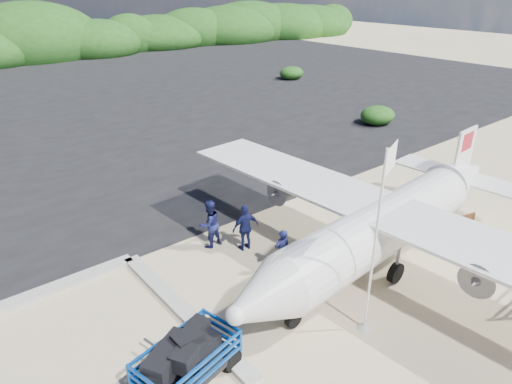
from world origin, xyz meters
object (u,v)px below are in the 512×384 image
Objects in this scene: crew_b at (209,224)px; aircraft_large at (224,94)px; flagpole at (364,328)px; crew_c at (245,227)px; signboard at (455,244)px; baggage_cart at (190,382)px; crew_a at (282,251)px.

aircraft_large is (14.84, 19.98, -0.93)m from crew_b.
crew_b is at bearing 98.08° from flagpole.
flagpole reaches higher than aircraft_large.
aircraft_large reaches higher than crew_c.
flagpole is 29.91m from aircraft_large.
flagpole is at bearing 97.97° from crew_c.
signboard is 0.83× the size of crew_c.
crew_c reaches higher than signboard.
aircraft_large is at bearing 62.26° from flagpole.
baggage_cart is 1.71× the size of crew_a.
flagpole reaches higher than baggage_cart.
crew_b is 24.91m from aircraft_large.
crew_b is at bearing -62.68° from crew_a.
flagpole is at bearing -29.66° from baggage_cart.
crew_a is 0.87× the size of crew_b.
baggage_cart is 0.50× the size of flagpole.
baggage_cart is 1.84× the size of signboard.
baggage_cart is at bearing 49.13° from aircraft_large.
baggage_cart is 31.27m from aircraft_large.
flagpole is 6.62m from crew_b.
crew_a is at bearing 103.83° from crew_b.
flagpole reaches higher than crew_c.
crew_a reaches higher than signboard.
crew_a is (-6.27, 2.84, 0.80)m from signboard.
signboard is 0.09× the size of aircraft_large.
crew_b reaches higher than signboard.
crew_a is (0.04, 3.59, 0.80)m from flagpole.
flagpole is (4.90, -1.50, 0.00)m from baggage_cart.
baggage_cart is 11.24m from signboard.
crew_b is 1.03× the size of crew_c.
aircraft_large reaches higher than crew_a.
crew_c reaches higher than crew_a.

